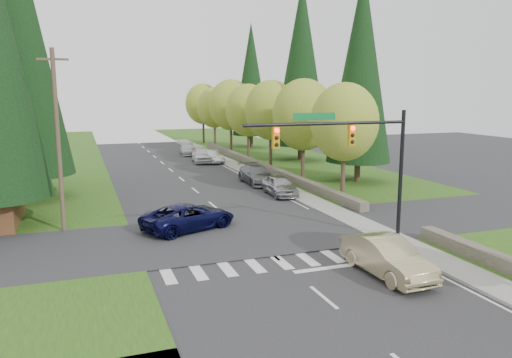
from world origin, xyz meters
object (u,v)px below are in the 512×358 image
suv_navy (189,217)px  parked_car_b (257,175)px  parked_car_d (202,155)px  parked_car_a (280,185)px  sedan_champagne (387,257)px  parked_car_e (188,149)px  parked_car_c (212,157)px

suv_navy → parked_car_b: (8.45, 12.22, 0.01)m
parked_car_b → parked_car_d: 14.14m
parked_car_a → parked_car_b: 5.11m
sedan_champagne → parked_car_e: size_ratio=1.08×
suv_navy → parked_car_a: bearing=-72.3°
parked_car_a → parked_car_c: size_ratio=1.08×
sedan_champagne → parked_car_b: 22.10m
parked_car_a → parked_car_d: size_ratio=0.92×
parked_car_d → sedan_champagne: bearing=-84.5°
suv_navy → parked_car_b: 14.85m
parked_car_c → suv_navy: bearing=-112.7°
parked_car_e → parked_car_d: bearing=-82.8°
sedan_champagne → parked_car_b: bearing=82.8°
parked_car_c → parked_car_d: bearing=142.2°
parked_car_b → parked_car_d: (-1.40, 14.07, 0.06)m
sedan_champagne → parked_car_e: bearing=87.2°
parked_car_d → parked_car_c: bearing=-26.1°
parked_car_a → parked_car_d: 19.23m
sedan_champagne → parked_car_a: bearing=81.2°
parked_car_a → parked_car_d: bearing=97.1°
sedan_champagne → parked_car_d: (0.61, 36.08, 0.01)m
parked_car_e → sedan_champagne: bearing=-83.6°
sedan_champagne → parked_car_b: size_ratio=0.93×
sedan_champagne → parked_car_a: 17.02m
parked_car_d → parked_car_e: bearing=96.4°
sedan_champagne → parked_car_c: bearing=85.4°
parked_car_a → parked_car_e: size_ratio=0.98×
parked_car_e → parked_car_b: bearing=-79.0°
sedan_champagne → parked_car_a: sedan_champagne is taller
suv_navy → parked_car_c: (8.07, 25.63, -0.08)m
parked_car_a → parked_car_e: parked_car_a is taller
sedan_champagne → suv_navy: bearing=121.4°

